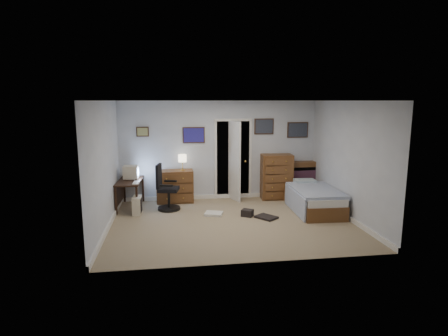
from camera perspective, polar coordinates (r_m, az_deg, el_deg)
The scene contains 15 objects.
floor at distance 7.88m, azimuth 1.21°, elevation -8.33°, with size 5.00×4.00×0.02m, color tan.
computer_desk at distance 9.09m, azimuth -14.64°, elevation -2.76°, with size 0.59×1.17×0.66m.
crt_monitor at distance 9.15m, azimuth -14.00°, elevation -0.62°, with size 0.36×0.34×0.32m.
keyboard at distance 8.68m, azimuth -13.24°, elevation -2.20°, with size 0.13×0.35×0.02m, color beige.
pc_tower at distance 8.60m, azimuth -13.09°, elevation -5.57°, with size 0.20×0.38×0.40m.
office_chair at distance 8.75m, azimuth -8.81°, elevation -3.68°, with size 0.61×0.61×1.07m.
media_stack at distance 9.80m, azimuth -14.40°, elevation -2.25°, with size 0.17×0.17×0.87m, color maroon.
low_dresser at distance 9.39m, azimuth -7.49°, elevation -2.78°, with size 0.90×0.45×0.80m, color brown.
table_lamp at distance 9.26m, azimuth -6.35°, elevation 1.40°, with size 0.20×0.20×0.39m.
doorway at distance 9.89m, azimuth 1.09°, elevation 1.52°, with size 0.96×1.12×2.05m.
tall_dresser at distance 9.70m, azimuth 7.99°, elevation -1.32°, with size 0.78×0.46×1.15m, color brown.
headboard_bookcase at distance 10.05m, azimuth 12.00°, elevation -1.50°, with size 1.04×0.30×0.93m.
bed at distance 8.85m, azimuth 13.45°, elevation -4.59°, with size 1.02×1.83×0.59m.
wall_posters at distance 9.55m, azimuth 2.70°, elevation 5.70°, with size 4.38×0.04×0.60m.
floor_clutter at distance 8.26m, azimuth 2.70°, elevation -7.09°, with size 1.59×0.88×0.15m.
Camera 1 is at (-1.22, -7.37, 2.50)m, focal length 30.00 mm.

